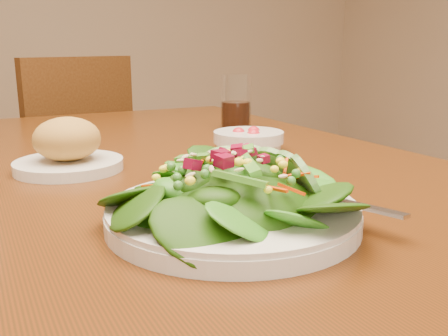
{
  "coord_description": "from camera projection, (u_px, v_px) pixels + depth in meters",
  "views": [
    {
      "loc": [
        -0.26,
        -0.72,
        0.94
      ],
      "look_at": [
        -0.02,
        -0.26,
        0.81
      ],
      "focal_mm": 40.0,
      "sensor_mm": 36.0,
      "label": 1
    }
  ],
  "objects": [
    {
      "name": "chair_far",
      "position": [
        64.0,
        183.0,
        1.71
      ],
      "size": [
        0.55,
        0.55,
        0.9
      ],
      "rotation": [
        0.0,
        0.0,
        3.55
      ],
      "color": "#482B11",
      "rests_on": "ground_plane"
    },
    {
      "name": "dining_table",
      "position": [
        158.0,
        228.0,
        0.81
      ],
      "size": [
        0.9,
        1.4,
        0.75
      ],
      "color": "#4D2008",
      "rests_on": "ground_plane"
    },
    {
      "name": "drinking_glass",
      "position": [
        236.0,
        106.0,
        1.14
      ],
      "size": [
        0.07,
        0.07,
        0.12
      ],
      "color": "silver",
      "rests_on": "dining_table"
    },
    {
      "name": "bread_plate",
      "position": [
        68.0,
        149.0,
        0.76
      ],
      "size": [
        0.16,
        0.16,
        0.08
      ],
      "color": "silver",
      "rests_on": "dining_table"
    },
    {
      "name": "tomato_bowl",
      "position": [
        248.0,
        140.0,
        0.91
      ],
      "size": [
        0.13,
        0.13,
        0.04
      ],
      "color": "silver",
      "rests_on": "dining_table"
    },
    {
      "name": "salad_plate",
      "position": [
        241.0,
        197.0,
        0.53
      ],
      "size": [
        0.27,
        0.27,
        0.08
      ],
      "rotation": [
        0.0,
        0.0,
        -0.0
      ],
      "color": "silver",
      "rests_on": "dining_table"
    }
  ]
}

